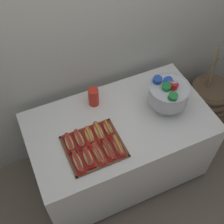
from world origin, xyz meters
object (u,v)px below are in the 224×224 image
(hot_dog_1, at_px, (88,158))
(serving_tray, at_px, (94,147))
(hot_dog_2, at_px, (98,154))
(hot_dog_8, at_px, (99,132))
(punch_bowl, at_px, (168,93))
(hot_dog_3, at_px, (108,150))
(hot_dog_0, at_px, (78,162))
(cup_stack, at_px, (94,97))
(hot_dog_6, at_px, (80,139))
(buffet_table, at_px, (119,146))
(hot_dog_5, at_px, (70,143))
(hot_dog_4, at_px, (118,146))
(floor_vase, at_px, (206,104))
(hot_dog_9, at_px, (108,129))
(hot_dog_7, at_px, (89,136))

(hot_dog_1, bearing_deg, serving_tray, 48.16)
(hot_dog_2, relative_size, hot_dog_8, 1.02)
(punch_bowl, bearing_deg, hot_dog_3, -161.18)
(hot_dog_0, height_order, cup_stack, cup_stack)
(hot_dog_0, xyz_separation_m, hot_dog_6, (0.07, 0.17, 0.00))
(buffet_table, bearing_deg, hot_dog_1, -148.11)
(hot_dog_6, relative_size, cup_stack, 1.08)
(hot_dog_5, relative_size, punch_bowl, 0.56)
(hot_dog_4, bearing_deg, hot_dog_6, 144.18)
(hot_dog_5, bearing_deg, hot_dog_6, 0.44)
(floor_vase, bearing_deg, hot_dog_0, -164.99)
(serving_tray, relative_size, hot_dog_4, 2.30)
(hot_dog_0, height_order, punch_bowl, punch_bowl)
(hot_dog_8, relative_size, hot_dog_9, 1.14)
(punch_bowl, bearing_deg, hot_dog_6, -177.38)
(hot_dog_7, xyz_separation_m, punch_bowl, (0.66, 0.03, 0.13))
(buffet_table, height_order, punch_bowl, punch_bowl)
(serving_tray, relative_size, hot_dog_5, 2.34)
(hot_dog_9, bearing_deg, serving_tray, -150.75)
(serving_tray, xyz_separation_m, hot_dog_1, (-0.07, -0.08, 0.03))
(hot_dog_6, relative_size, hot_dog_8, 0.94)
(hot_dog_2, bearing_deg, hot_dog_6, 114.88)
(hot_dog_6, distance_m, cup_stack, 0.38)
(hot_dog_3, relative_size, hot_dog_5, 0.96)
(hot_dog_0, relative_size, hot_dog_7, 1.17)
(hot_dog_0, xyz_separation_m, hot_dog_4, (0.30, 0.00, 0.00))
(floor_vase, xyz_separation_m, hot_dog_1, (-1.42, -0.40, 0.55))
(hot_dog_2, bearing_deg, hot_dog_3, 0.44)
(hot_dog_7, bearing_deg, hot_dog_0, -131.84)
(buffet_table, distance_m, hot_dog_0, 0.60)
(hot_dog_0, bearing_deg, buffet_table, 27.06)
(hot_dog_6, height_order, hot_dog_7, hot_dog_6)
(hot_dog_0, height_order, hot_dog_6, hot_dog_6)
(cup_stack, bearing_deg, hot_dog_0, -123.30)
(hot_dog_1, xyz_separation_m, cup_stack, (0.23, 0.46, 0.04))
(hot_dog_0, distance_m, hot_dog_8, 0.28)
(cup_stack, bearing_deg, hot_dog_9, -90.88)
(serving_tray, distance_m, hot_dog_2, 0.09)
(hot_dog_4, relative_size, hot_dog_8, 0.99)
(floor_vase, relative_size, hot_dog_8, 5.46)
(hot_dog_0, relative_size, hot_dog_5, 1.05)
(hot_dog_0, height_order, hot_dog_8, hot_dog_8)
(floor_vase, xyz_separation_m, hot_dog_2, (-1.34, -0.40, 0.55))
(hot_dog_2, bearing_deg, hot_dog_8, 65.99)
(buffet_table, distance_m, hot_dog_8, 0.44)
(hot_dog_1, bearing_deg, hot_dog_2, 0.44)
(hot_dog_1, relative_size, hot_dog_5, 0.89)
(buffet_table, relative_size, serving_tray, 3.46)
(floor_vase, xyz_separation_m, serving_tray, (-1.34, -0.32, 0.52))
(punch_bowl, height_order, cup_stack, punch_bowl)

